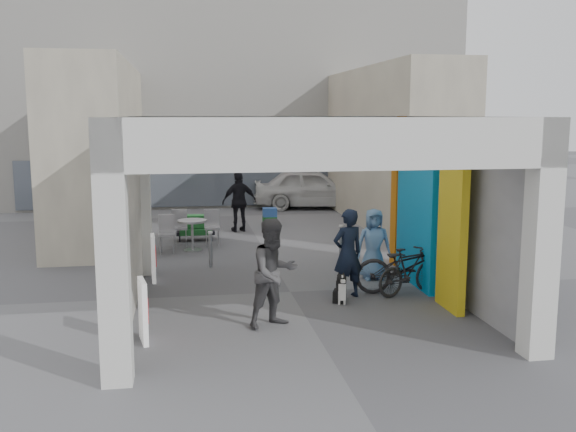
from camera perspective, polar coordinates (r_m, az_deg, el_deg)
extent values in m
plane|color=#5C5D62|center=(13.01, 0.20, -6.76)|extent=(90.00, 90.00, 0.00)
cube|color=silver|center=(8.59, -15.31, -3.31)|extent=(0.40, 0.40, 3.50)
cube|color=silver|center=(14.49, -12.93, 1.70)|extent=(0.40, 0.40, 3.50)
cube|color=silver|center=(9.94, 21.61, -1.98)|extent=(0.40, 0.40, 3.50)
cube|color=#C7680B|center=(15.33, 10.08, 2.17)|extent=(0.40, 0.40, 3.50)
plane|color=silver|center=(11.52, -13.81, -0.17)|extent=(0.00, 6.40, 6.40)
plane|color=#9B9BA0|center=(12.56, 14.61, 0.54)|extent=(0.00, 6.40, 6.40)
cube|color=#0B83BF|center=(13.60, 11.35, -0.21)|extent=(0.15, 2.00, 2.80)
cube|color=gold|center=(11.96, 14.39, -1.57)|extent=(0.15, 1.00, 2.80)
plane|color=beige|center=(11.54, 1.05, 8.83)|extent=(6.40, 6.40, 0.00)
cube|color=silver|center=(14.55, -1.14, 7.48)|extent=(6.40, 0.30, 0.70)
cube|color=silver|center=(8.57, 4.75, 6.40)|extent=(6.40, 0.30, 0.70)
cube|color=white|center=(14.72, -1.24, 7.31)|extent=(4.20, 0.05, 0.55)
cube|color=white|center=(26.44, -4.92, 9.97)|extent=(18.00, 4.00, 8.00)
cube|color=#515966|center=(24.52, -4.45, 3.04)|extent=(16.20, 0.06, 1.80)
cube|color=white|center=(24.32, -9.24, 7.15)|extent=(2.60, 0.06, 0.50)
cube|color=red|center=(24.58, -0.99, 7.28)|extent=(2.20, 0.06, 0.50)
cube|color=#B8B099|center=(20.02, -16.37, 5.67)|extent=(2.00, 9.00, 5.00)
cube|color=#B8B099|center=(20.94, 9.02, 6.05)|extent=(2.00, 9.00, 5.00)
cylinder|color=gray|center=(15.11, -6.91, -2.99)|extent=(0.09, 0.09, 0.83)
cylinder|color=gray|center=(15.05, -1.36, -2.76)|extent=(0.09, 0.09, 0.93)
cylinder|color=gray|center=(15.51, 4.74, -2.51)|extent=(0.09, 0.09, 0.90)
cube|color=white|center=(10.37, -12.77, -8.24)|extent=(0.18, 0.56, 1.00)
cube|color=red|center=(10.35, -12.55, -7.97)|extent=(0.11, 0.39, 0.40)
cube|color=white|center=(14.03, -11.89, -3.69)|extent=(0.12, 0.55, 1.00)
cube|color=red|center=(14.01, -11.73, -3.49)|extent=(0.07, 0.39, 0.40)
cylinder|color=#9A999E|center=(17.01, -8.50, -1.75)|extent=(0.07, 0.07, 0.79)
cylinder|color=#9A999E|center=(17.08, -8.47, -3.00)|extent=(0.48, 0.48, 0.02)
cylinder|color=#9A999E|center=(16.94, -8.53, -0.44)|extent=(0.76, 0.76, 0.05)
cube|color=#9A999E|center=(16.83, -10.70, -2.43)|extent=(0.41, 0.41, 0.49)
cube|color=#9A999E|center=(16.93, -10.74, -0.69)|extent=(0.41, 0.05, 0.49)
cube|color=#9A999E|center=(17.59, -6.74, -1.84)|extent=(0.41, 0.41, 0.49)
cube|color=#9A999E|center=(17.70, -6.80, -0.18)|extent=(0.41, 0.05, 0.49)
cube|color=#9A999E|center=(17.68, -9.58, -1.85)|extent=(0.41, 0.41, 0.49)
cube|color=#9A999E|center=(17.79, -9.62, -0.20)|extent=(0.41, 0.05, 0.49)
cube|color=black|center=(18.42, -8.21, -1.73)|extent=(1.07, 0.54, 0.27)
cube|color=#175222|center=(18.27, -8.21, -1.40)|extent=(0.89, 0.31, 0.16)
cube|color=#175222|center=(18.37, -8.24, -0.77)|extent=(0.89, 0.31, 0.16)
cube|color=#175222|center=(18.47, -8.26, -0.16)|extent=(0.89, 0.31, 0.16)
cube|color=#175222|center=(20.75, -1.63, -0.42)|extent=(0.47, 0.37, 0.28)
cube|color=#284D95|center=(20.71, -1.64, 0.34)|extent=(0.47, 0.37, 0.28)
cube|color=black|center=(12.36, 4.59, -7.11)|extent=(0.23, 0.30, 0.23)
cube|color=black|center=(12.20, 4.74, -6.50)|extent=(0.18, 0.15, 0.34)
cube|color=silver|center=(12.13, 4.84, -6.77)|extent=(0.14, 0.03, 0.32)
cylinder|color=silver|center=(12.16, 4.57, -7.27)|extent=(0.04, 0.04, 0.26)
cylinder|color=silver|center=(12.19, 5.05, -7.25)|extent=(0.04, 0.04, 0.26)
sphere|color=black|center=(12.13, 4.78, -5.58)|extent=(0.18, 0.18, 0.18)
cube|color=silver|center=(12.04, 4.88, -5.78)|extent=(0.08, 0.11, 0.06)
cone|color=black|center=(12.13, 4.52, -5.16)|extent=(0.07, 0.07, 0.08)
cone|color=black|center=(12.15, 4.95, -5.14)|extent=(0.07, 0.07, 0.08)
imported|color=black|center=(12.50, 5.34, -3.33)|extent=(0.73, 0.58, 1.75)
imported|color=#444346|center=(10.76, -1.23, -5.08)|extent=(1.10, 1.01, 1.84)
imported|color=#5E88B8|center=(13.98, 7.62, -2.49)|extent=(0.77, 0.52, 1.54)
imported|color=black|center=(19.55, -4.35, 1.29)|extent=(1.15, 0.68, 1.84)
imported|color=black|center=(13.04, 10.58, -4.37)|extent=(2.16, 0.89, 1.11)
imported|color=black|center=(12.95, 10.74, -4.80)|extent=(1.64, 1.06, 0.96)
imported|color=silver|center=(24.50, 2.15, 2.48)|extent=(4.66, 2.42, 1.52)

